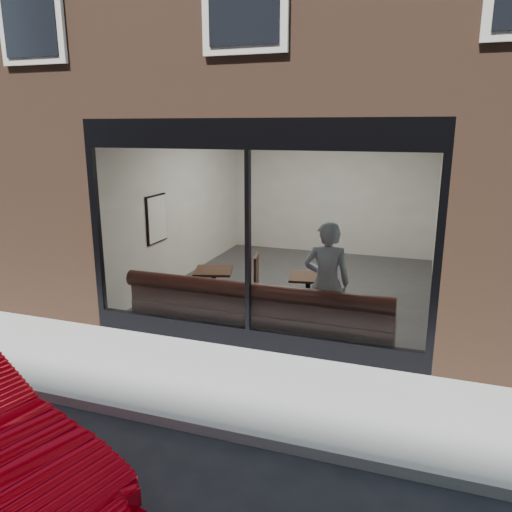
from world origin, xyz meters
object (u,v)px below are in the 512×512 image
(banquette, at_px, (257,323))
(cafe_table_left, at_px, (214,271))
(cafe_chair_right, at_px, (323,295))
(cafe_table_right, at_px, (308,277))
(person, at_px, (327,283))
(cafe_chair_left, at_px, (246,294))

(banquette, distance_m, cafe_table_left, 1.38)
(banquette, xyz_separation_m, cafe_table_left, (-1.04, 0.75, 0.52))
(cafe_table_left, height_order, cafe_chair_right, cafe_table_left)
(banquette, distance_m, cafe_chair_right, 1.71)
(cafe_table_left, bearing_deg, cafe_table_right, 5.83)
(person, distance_m, cafe_chair_right, 1.58)
(cafe_table_right, bearing_deg, person, -59.02)
(banquette, bearing_deg, cafe_chair_left, 118.10)
(banquette, xyz_separation_m, cafe_chair_left, (-0.62, 1.16, 0.01))
(banquette, xyz_separation_m, person, (0.99, 0.18, 0.68))
(banquette, height_order, cafe_chair_left, banquette)
(cafe_table_left, distance_m, cafe_chair_right, 1.96)
(banquette, bearing_deg, cafe_table_left, 144.27)
(cafe_chair_left, distance_m, cafe_chair_right, 1.35)
(cafe_table_right, bearing_deg, cafe_chair_left, 168.15)
(cafe_table_right, bearing_deg, banquette, -121.22)
(cafe_table_left, bearing_deg, cafe_chair_left, 43.99)
(person, height_order, cafe_chair_right, person)
(cafe_chair_right, bearing_deg, cafe_chair_left, 8.68)
(cafe_table_right, height_order, cafe_chair_left, cafe_table_right)
(banquette, height_order, cafe_table_right, cafe_table_right)
(cafe_table_right, bearing_deg, cafe_chair_right, 80.20)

